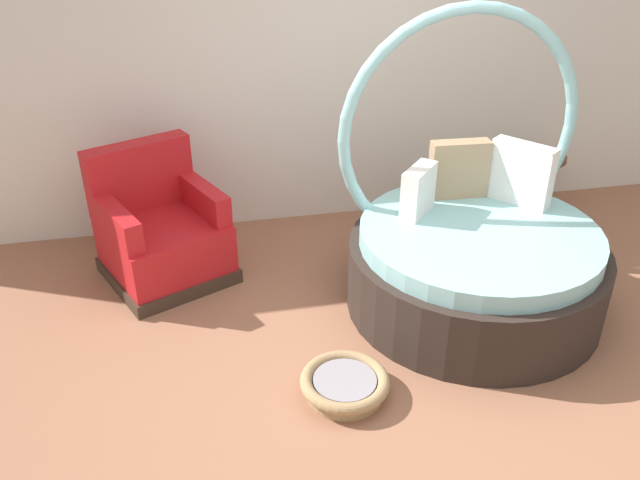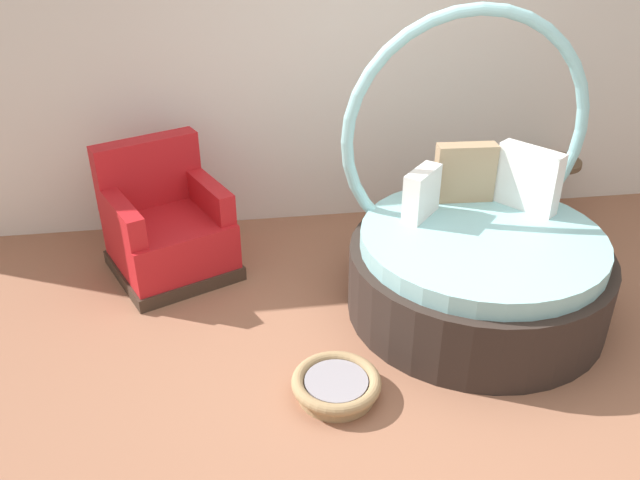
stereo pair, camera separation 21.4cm
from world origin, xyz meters
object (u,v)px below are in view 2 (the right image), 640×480
object	(u,v)px
red_armchair	(167,229)
side_table	(552,170)
round_daybed	(476,254)
pet_basket	(336,385)

from	to	relation	value
red_armchair	side_table	xyz separation A→B (m)	(3.14, 0.40, 0.10)
red_armchair	side_table	world-z (taller)	red_armchair
round_daybed	pet_basket	size ratio (longest dim) A/B	3.76
red_armchair	side_table	size ratio (longest dim) A/B	2.03
round_daybed	red_armchair	distance (m)	2.20
round_daybed	side_table	size ratio (longest dim) A/B	3.69
pet_basket	side_table	size ratio (longest dim) A/B	0.98
round_daybed	pet_basket	distance (m)	1.34
round_daybed	pet_basket	bearing A→B (deg)	-144.47
round_daybed	pet_basket	world-z (taller)	round_daybed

